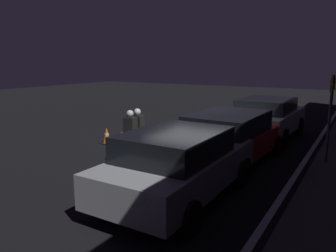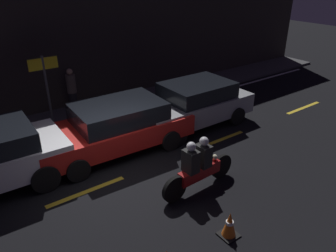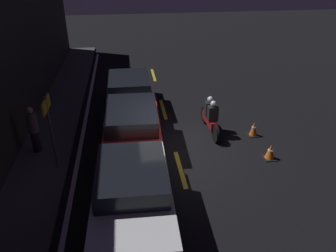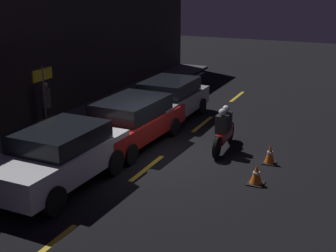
% 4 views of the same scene
% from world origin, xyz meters
% --- Properties ---
extents(ground_plane, '(56.00, 56.00, 0.00)m').
position_xyz_m(ground_plane, '(0.00, 0.00, 0.00)').
color(ground_plane, black).
extents(raised_curb, '(28.00, 1.74, 0.11)m').
position_xyz_m(raised_curb, '(0.00, 4.41, 0.06)').
color(raised_curb, '#424244').
rests_on(raised_curb, ground).
extents(building_front, '(28.00, 0.30, 5.82)m').
position_xyz_m(building_front, '(0.00, 5.43, 2.91)').
color(building_front, '#2D2826').
rests_on(building_front, ground).
extents(lane_dash_b, '(2.00, 0.14, 0.01)m').
position_xyz_m(lane_dash_b, '(-5.50, 0.00, 0.00)').
color(lane_dash_b, gold).
rests_on(lane_dash_b, ground).
extents(lane_dash_c, '(2.00, 0.14, 0.01)m').
position_xyz_m(lane_dash_c, '(-1.00, 0.00, 0.00)').
color(lane_dash_c, gold).
rests_on(lane_dash_c, ground).
extents(lane_dash_d, '(2.00, 0.14, 0.01)m').
position_xyz_m(lane_dash_d, '(3.50, 0.00, 0.00)').
color(lane_dash_d, gold).
rests_on(lane_dash_d, ground).
extents(lane_dash_e, '(2.00, 0.14, 0.01)m').
position_xyz_m(lane_dash_e, '(8.00, 0.00, 0.00)').
color(lane_dash_e, gold).
rests_on(lane_dash_e, ground).
extents(lane_solid_kerb, '(25.20, 0.14, 0.01)m').
position_xyz_m(lane_solid_kerb, '(0.00, 3.29, 0.00)').
color(lane_solid_kerb, silver).
rests_on(lane_solid_kerb, ground).
extents(sedan_white, '(4.15, 2.12, 1.52)m').
position_xyz_m(sedan_white, '(-2.95, 1.56, 0.82)').
color(sedan_white, silver).
rests_on(sedan_white, ground).
extents(taxi_red, '(4.64, 2.18, 1.45)m').
position_xyz_m(taxi_red, '(0.57, 1.42, 0.77)').
color(taxi_red, red).
rests_on(taxi_red, ground).
extents(hatchback_silver, '(4.14, 2.01, 1.48)m').
position_xyz_m(hatchback_silver, '(3.56, 1.42, 0.78)').
color(hatchback_silver, '#9EA0A5').
rests_on(hatchback_silver, ground).
extents(motorcycle, '(2.22, 0.39, 1.40)m').
position_xyz_m(motorcycle, '(1.24, -1.51, 0.66)').
color(motorcycle, black).
rests_on(motorcycle, ground).
extents(traffic_cone_near, '(0.43, 0.43, 0.53)m').
position_xyz_m(traffic_cone_near, '(-0.80, -3.05, 0.26)').
color(traffic_cone_near, black).
rests_on(traffic_cone_near, ground).
extents(traffic_cone_mid, '(0.37, 0.37, 0.58)m').
position_xyz_m(traffic_cone_mid, '(0.75, -3.06, 0.28)').
color(traffic_cone_mid, black).
rests_on(traffic_cone_mid, ground).
extents(pedestrian, '(0.34, 0.34, 1.62)m').
position_xyz_m(pedestrian, '(0.57, 4.67, 0.94)').
color(pedestrian, black).
rests_on(pedestrian, raised_curb).
extents(shop_sign, '(0.90, 0.08, 2.40)m').
position_xyz_m(shop_sign, '(-0.50, 3.85, 1.80)').
color(shop_sign, '#4C4C51').
rests_on(shop_sign, raised_curb).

